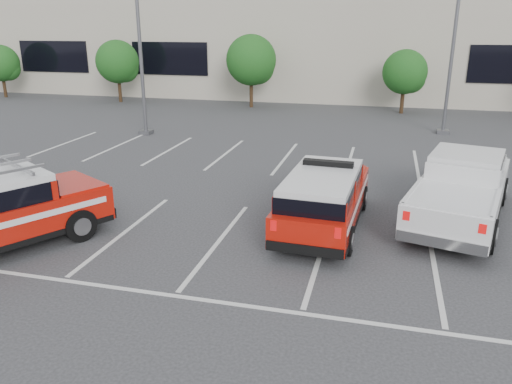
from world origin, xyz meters
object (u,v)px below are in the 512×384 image
Objects in this scene: light_pole_mid at (455,30)px; convention_building at (343,34)px; white_pickup at (460,195)px; tree_left at (119,63)px; light_pole_left at (139,30)px; fire_chief_suv at (324,202)px; tree_mid_left at (253,62)px; tree_mid_right at (406,74)px; tree_far_left at (2,64)px.

convention_building is at bearing 113.26° from light_pole_mid.
convention_building is at bearing 116.32° from white_pickup.
white_pickup is at bearing -93.22° from light_pole_mid.
tree_left is 0.43× the size of light_pole_mid.
light_pole_left is 17.30m from white_pickup.
tree_mid_left is at bearing 113.08° from fire_chief_suv.
fire_chief_suv is (-2.56, -20.36, -1.75)m from tree_mid_right.
tree_far_left reaches higher than fire_chief_suv.
convention_building is at bearing 116.57° from tree_mid_right.
white_pickup is (3.75, 1.62, 0.01)m from fire_chief_suv.
tree_left is at bearing 133.59° from fire_chief_suv.
convention_building is at bearing 62.60° from tree_mid_left.
fire_chief_suv is 0.81× the size of white_pickup.
tree_left is at bearing 152.77° from white_pickup.
tree_mid_left is 21.95m from white_pickup.
light_pole_mid is (31.91, -6.05, 2.68)m from tree_far_left.
convention_building is 17.27m from light_pole_mid.
fire_chief_suv is (27.44, -20.36, -1.75)m from tree_far_left.
tree_far_left is 0.82× the size of tree_mid_left.
white_pickup is (6.10, -28.55, -3.96)m from convention_building.
tree_far_left is 30.00m from tree_mid_right.
tree_left is 0.91× the size of tree_mid_left.
fire_chief_suv is at bearing -107.32° from light_pole_mid.
tree_left is (10.00, 0.00, 0.27)m from tree_far_left.
tree_far_left is 19.85m from light_pole_left.
tree_mid_left reaches higher than tree_mid_right.
tree_mid_right is (30.00, 0.00, 0.00)m from tree_far_left.
tree_mid_right is (20.00, -0.00, -0.27)m from tree_left.
tree_mid_right is 20.59m from fire_chief_suv.
tree_mid_right is at bearing -63.43° from convention_building.
light_pole_left is 15.40m from fire_chief_suv.
tree_mid_right is at bearing -0.00° from tree_mid_left.
tree_left is 12.43m from light_pole_left.
white_pickup is at bearing -31.31° from light_pole_left.
light_pole_left is at bearing 162.94° from white_pickup.
tree_left is 26.89m from fire_chief_suv.
tree_far_left is at bearing -180.00° from tree_mid_left.
light_pole_left is at bearing -107.10° from tree_mid_left.
light_pole_left is at bearing -112.39° from convention_building.
tree_mid_right is 0.75× the size of fire_chief_suv.
convention_building reaches higher than tree_mid_left.
fire_chief_suv is (2.35, -30.18, -3.97)m from convention_building.
white_pickup is at bearing -41.48° from tree_left.
convention_building reaches higher than tree_far_left.
white_pickup is (31.20, -18.74, -1.74)m from tree_far_left.
convention_building reaches higher than white_pickup.
tree_mid_left reaches higher than white_pickup.
tree_far_left is 0.39× the size of light_pole_mid.
tree_mid_left is 10.01m from tree_mid_right.
light_pole_mid is (11.91, -6.05, 2.14)m from tree_mid_left.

